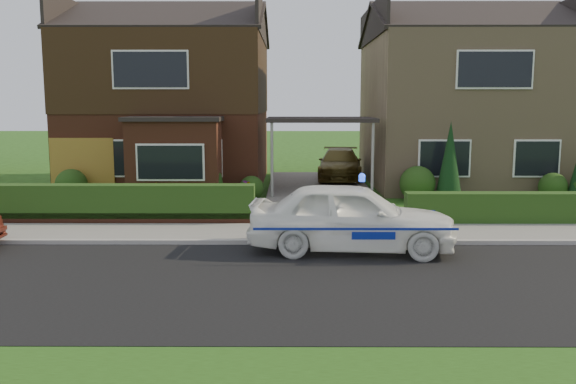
{
  "coord_description": "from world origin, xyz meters",
  "views": [
    {
      "loc": [
        -1.06,
        -10.9,
        3.32
      ],
      "look_at": [
        -1.13,
        3.5,
        1.19
      ],
      "focal_mm": 38.0,
      "sensor_mm": 36.0,
      "label": 1
    }
  ],
  "objects": [
    {
      "name": "sidewalk",
      "position": [
        0.0,
        4.1,
        0.05
      ],
      "size": [
        60.0,
        2.0,
        0.1
      ],
      "primitive_type": "cube",
      "color": "slate",
      "rests_on": "ground"
    },
    {
      "name": "house_left",
      "position": [
        -5.78,
        13.9,
        3.81
      ],
      "size": [
        7.5,
        9.53,
        7.25
      ],
      "color": "brown",
      "rests_on": "ground"
    },
    {
      "name": "garage_door",
      "position": [
        -8.25,
        9.96,
        1.05
      ],
      "size": [
        2.2,
        0.1,
        2.1
      ],
      "primitive_type": "cube",
      "color": "olive",
      "rests_on": "ground"
    },
    {
      "name": "house_right",
      "position": [
        5.8,
        13.99,
        3.66
      ],
      "size": [
        7.5,
        8.06,
        7.25
      ],
      "color": "tan",
      "rests_on": "ground"
    },
    {
      "name": "shrub_right_near",
      "position": [
        3.2,
        9.4,
        0.6
      ],
      "size": [
        1.2,
        1.2,
        1.2
      ],
      "primitive_type": "sphere",
      "color": "#183A12",
      "rests_on": "ground"
    },
    {
      "name": "driveway",
      "position": [
        0.0,
        11.0,
        0.06
      ],
      "size": [
        3.8,
        12.0,
        0.12
      ],
      "primitive_type": "cube",
      "color": "#666059",
      "rests_on": "ground"
    },
    {
      "name": "ground",
      "position": [
        0.0,
        0.0,
        0.0
      ],
      "size": [
        120.0,
        120.0,
        0.0
      ],
      "primitive_type": "plane",
      "color": "#224412",
      "rests_on": "ground"
    },
    {
      "name": "police_car",
      "position": [
        0.29,
        2.4,
        0.78
      ],
      "size": [
        4.2,
        4.71,
        1.72
      ],
      "rotation": [
        0.0,
        0.0,
        1.48
      ],
      "color": "white",
      "rests_on": "ground"
    },
    {
      "name": "potted_plant_a",
      "position": [
        -8.39,
        6.0,
        0.33
      ],
      "size": [
        0.42,
        0.35,
        0.67
      ],
      "primitive_type": "imported",
      "rotation": [
        0.0,
        0.0,
        -0.39
      ],
      "color": "gray",
      "rests_on": "ground"
    },
    {
      "name": "hedge_left",
      "position": [
        -5.8,
        5.45,
        0.0
      ],
      "size": [
        7.5,
        0.55,
        0.9
      ],
      "primitive_type": "cube",
      "color": "#183A12",
      "rests_on": "ground"
    },
    {
      "name": "shrub_left_near",
      "position": [
        -2.4,
        9.6,
        0.42
      ],
      "size": [
        0.84,
        0.84,
        0.84
      ],
      "primitive_type": "sphere",
      "color": "#183A12",
      "rests_on": "ground"
    },
    {
      "name": "potted_plant_b",
      "position": [
        -5.55,
        8.53,
        0.38
      ],
      "size": [
        0.53,
        0.51,
        0.75
      ],
      "primitive_type": "imported",
      "rotation": [
        0.0,
        0.0,
        0.98
      ],
      "color": "gray",
      "rests_on": "ground"
    },
    {
      "name": "shrub_right_mid",
      "position": [
        7.8,
        9.5,
        0.48
      ],
      "size": [
        0.96,
        0.96,
        0.96
      ],
      "primitive_type": "sphere",
      "color": "#183A12",
      "rests_on": "ground"
    },
    {
      "name": "dwarf_wall",
      "position": [
        -5.8,
        5.3,
        0.18
      ],
      "size": [
        7.7,
        0.25,
        0.36
      ],
      "primitive_type": "cube",
      "color": "brown",
      "rests_on": "ground"
    },
    {
      "name": "shrub_left_far",
      "position": [
        -8.5,
        9.5,
        0.54
      ],
      "size": [
        1.08,
        1.08,
        1.08
      ],
      "primitive_type": "sphere",
      "color": "#183A12",
      "rests_on": "ground"
    },
    {
      "name": "conifer_a",
      "position": [
        4.2,
        9.2,
        1.3
      ],
      "size": [
        0.9,
        0.9,
        2.6
      ],
      "primitive_type": "cone",
      "color": "black",
      "rests_on": "ground"
    },
    {
      "name": "hedge_right",
      "position": [
        5.8,
        5.35,
        0.0
      ],
      "size": [
        7.5,
        0.55,
        0.8
      ],
      "primitive_type": "cube",
      "color": "#183A12",
      "rests_on": "ground"
    },
    {
      "name": "driveway_car",
      "position": [
        1.0,
        14.5,
        0.74
      ],
      "size": [
        2.12,
        4.43,
        1.25
      ],
      "primitive_type": "imported",
      "rotation": [
        0.0,
        0.0,
        -0.09
      ],
      "color": "brown",
      "rests_on": "driveway"
    },
    {
      "name": "kerb",
      "position": [
        0.0,
        3.05,
        0.06
      ],
      "size": [
        60.0,
        0.16,
        0.12
      ],
      "primitive_type": "cube",
      "color": "#9E9993",
      "rests_on": "ground"
    },
    {
      "name": "carport_link",
      "position": [
        0.0,
        10.95,
        2.66
      ],
      "size": [
        3.8,
        3.0,
        2.77
      ],
      "color": "black",
      "rests_on": "ground"
    },
    {
      "name": "potted_plant_c",
      "position": [
        -2.5,
        9.0,
        0.37
      ],
      "size": [
        0.56,
        0.56,
        0.74
      ],
      "primitive_type": "imported",
      "rotation": [
        0.0,
        0.0,
        1.06
      ],
      "color": "gray",
      "rests_on": "ground"
    },
    {
      "name": "shrub_left_mid",
      "position": [
        -4.0,
        9.3,
        0.66
      ],
      "size": [
        1.32,
        1.32,
        1.32
      ],
      "primitive_type": "sphere",
      "color": "#183A12",
      "rests_on": "ground"
    },
    {
      "name": "road",
      "position": [
        0.0,
        0.0,
        0.0
      ],
      "size": [
        60.0,
        6.0,
        0.02
      ],
      "primitive_type": "cube",
      "color": "black",
      "rests_on": "ground"
    }
  ]
}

